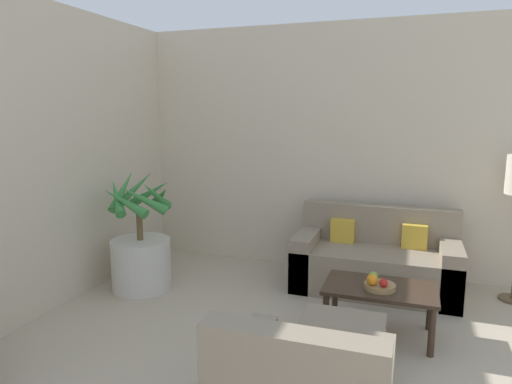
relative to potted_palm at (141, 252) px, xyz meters
The scene contains 9 objects.
wall_back 3.31m from the potted_palm, 23.43° to the left, with size 8.36×0.06×2.70m.
potted_palm is the anchor object (origin of this frame).
sofa_loveseat 2.35m from the potted_palm, 18.72° to the left, with size 1.58×0.77×0.81m.
coffee_table 2.34m from the potted_palm, ahead, with size 0.86×0.53×0.40m.
fruit_bowl 2.35m from the potted_palm, ahead, with size 0.24×0.24×0.04m.
apple_red 2.39m from the potted_palm, ahead, with size 0.07×0.07×0.07m.
apple_green 2.29m from the potted_palm, ahead, with size 0.08×0.08×0.08m.
orange_fruit 2.30m from the potted_palm, ahead, with size 0.09×0.09×0.09m.
ottoman 2.31m from the potted_palm, 22.14° to the right, with size 0.55×0.46×0.37m.
Camera 1 is at (-0.39, 0.89, 1.76)m, focal length 32.00 mm.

